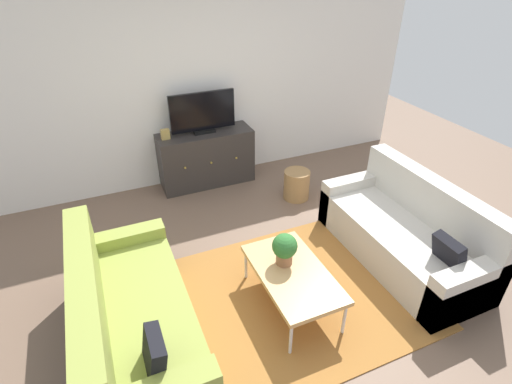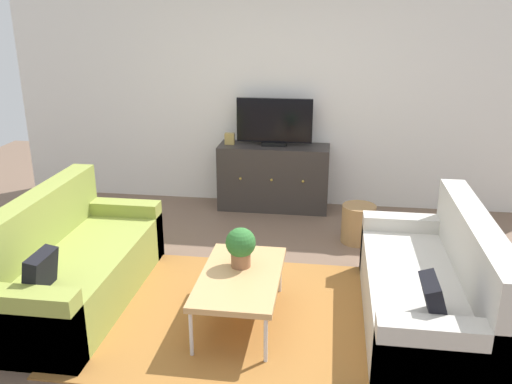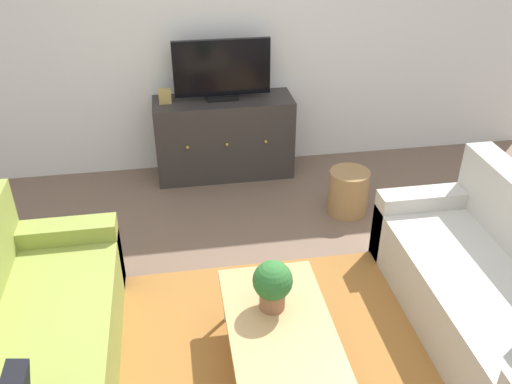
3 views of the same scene
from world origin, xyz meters
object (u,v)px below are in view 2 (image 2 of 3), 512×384
object	(u,v)px
potted_plant	(241,245)
tv_console	(274,177)
couch_left_side	(67,268)
couch_right_side	(436,293)
wicker_basket	(358,224)
coffee_table	(240,278)
mantel_clock	(230,139)
flat_screen_tv	(274,122)

from	to	relation	value
potted_plant	tv_console	distance (m)	2.37
couch_left_side	couch_right_side	size ratio (longest dim) A/B	1.00
tv_console	couch_right_side	bearing A→B (deg)	-58.31
wicker_basket	couch_right_side	bearing A→B (deg)	-71.55
coffee_table	wicker_basket	xyz separation A→B (m)	(0.94, 1.63, -0.17)
mantel_clock	flat_screen_tv	bearing A→B (deg)	2.21
couch_left_side	couch_right_side	bearing A→B (deg)	0.00
tv_console	coffee_table	bearing A→B (deg)	-89.44
wicker_basket	tv_console	bearing A→B (deg)	138.11
coffee_table	mantel_clock	xyz separation A→B (m)	(-0.54, 2.50, 0.46)
mantel_clock	wicker_basket	xyz separation A→B (m)	(1.48, -0.86, -0.63)
couch_right_side	coffee_table	xyz separation A→B (m)	(-1.44, -0.12, 0.08)
couch_left_side	wicker_basket	world-z (taller)	couch_left_side
couch_left_side	flat_screen_tv	bearing A→B (deg)	59.52
potted_plant	mantel_clock	world-z (taller)	mantel_clock
couch_right_side	wicker_basket	bearing A→B (deg)	108.45
coffee_table	tv_console	distance (m)	2.50
couch_left_side	coffee_table	world-z (taller)	couch_left_side
couch_right_side	flat_screen_tv	size ratio (longest dim) A/B	2.16
coffee_table	flat_screen_tv	bearing A→B (deg)	90.55
coffee_table	potted_plant	bearing A→B (deg)	96.11
mantel_clock	couch_right_side	bearing A→B (deg)	-50.11
mantel_clock	tv_console	bearing A→B (deg)	-0.00
couch_right_side	mantel_clock	bearing A→B (deg)	129.89
tv_console	mantel_clock	xyz separation A→B (m)	(-0.52, 0.00, 0.45)
couch_right_side	wicker_basket	world-z (taller)	couch_right_side
potted_plant	flat_screen_tv	distance (m)	2.42
tv_console	mantel_clock	size ratio (longest dim) A/B	9.83
mantel_clock	potted_plant	bearing A→B (deg)	-77.37
potted_plant	tv_console	world-z (taller)	tv_console
potted_plant	wicker_basket	xyz separation A→B (m)	(0.95, 1.50, -0.38)
tv_console	wicker_basket	xyz separation A→B (m)	(0.96, -0.86, -0.18)
coffee_table	flat_screen_tv	world-z (taller)	flat_screen_tv
couch_left_side	tv_console	xyz separation A→B (m)	(1.41, 2.37, 0.09)
couch_right_side	coffee_table	distance (m)	1.45
tv_console	flat_screen_tv	size ratio (longest dim) A/B	1.47
potted_plant	mantel_clock	size ratio (longest dim) A/B	2.39
couch_left_side	coffee_table	bearing A→B (deg)	-4.81
couch_right_side	potted_plant	distance (m)	1.48
couch_left_side	mantel_clock	distance (m)	2.59
coffee_table	mantel_clock	size ratio (longest dim) A/B	7.97
potted_plant	flat_screen_tv	bearing A→B (deg)	90.23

